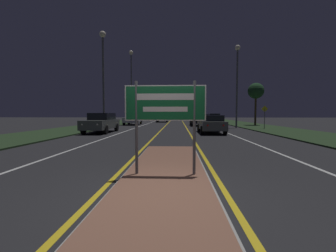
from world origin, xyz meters
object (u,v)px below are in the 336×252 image
at_px(streetlight_left_near, 103,64).
at_px(car_receding_3, 205,117).
at_px(car_receding_1, 198,120).
at_px(car_receding_2, 214,118).
at_px(car_approaching_1, 133,119).
at_px(car_approaching_0, 101,122).
at_px(streetlight_left_far, 131,74).
at_px(streetlight_right_near, 237,73).
at_px(warning_sign, 265,115).
at_px(car_receding_0, 211,124).
at_px(car_approaching_2, 162,118).
at_px(highway_sign, 165,108).

height_order(streetlight_left_near, car_receding_3, streetlight_left_near).
relative_size(car_receding_1, car_receding_2, 1.12).
bearing_deg(car_approaching_1, car_receding_3, 55.24).
distance_m(car_receding_2, car_approaching_0, 20.94).
height_order(streetlight_left_far, car_receding_1, streetlight_left_far).
relative_size(streetlight_right_near, warning_sign, 3.95).
xyz_separation_m(car_receding_0, car_approaching_0, (-8.75, 0.27, 0.08)).
distance_m(car_receding_3, car_approaching_1, 20.52).
distance_m(streetlight_left_near, car_approaching_2, 21.01).
relative_size(car_receding_0, car_approaching_0, 0.91).
height_order(streetlight_left_near, car_receding_1, streetlight_left_near).
distance_m(car_receding_3, car_approaching_0, 31.44).
bearing_deg(car_approaching_1, streetlight_right_near, -26.13).
xyz_separation_m(streetlight_right_near, warning_sign, (2.10, -2.20, -4.38)).
relative_size(streetlight_right_near, car_receding_3, 2.10).
distance_m(car_receding_1, car_approaching_2, 12.97).
height_order(highway_sign, car_receding_0, highway_sign).
height_order(highway_sign, streetlight_right_near, streetlight_right_near).
bearing_deg(streetlight_left_far, car_approaching_2, 57.77).
xyz_separation_m(streetlight_left_far, car_receding_3, (12.52, 13.66, -6.67)).
distance_m(car_receding_1, car_receding_2, 7.77).
height_order(car_receding_0, car_approaching_1, car_approaching_1).
height_order(car_receding_1, warning_sign, warning_sign).
xyz_separation_m(highway_sign, streetlight_left_near, (-6.34, 14.64, 4.23)).
bearing_deg(streetlight_left_far, car_receding_0, -58.94).
xyz_separation_m(streetlight_left_near, car_approaching_2, (3.89, 20.00, -5.14)).
height_order(streetlight_left_far, car_receding_3, streetlight_left_far).
bearing_deg(car_approaching_2, highway_sign, -85.96).
bearing_deg(streetlight_left_far, highway_sign, -76.76).
relative_size(car_receding_1, warning_sign, 2.18).
bearing_deg(streetlight_left_far, car_approaching_0, -87.26).
xyz_separation_m(streetlight_left_near, car_receding_1, (9.13, 8.13, -5.15)).
xyz_separation_m(streetlight_right_near, car_receding_2, (-0.64, 11.08, -5.01)).
bearing_deg(highway_sign, car_approaching_1, 103.08).
xyz_separation_m(streetlight_left_far, car_receding_2, (12.48, 1.85, -6.62)).
bearing_deg(car_receding_0, car_receding_3, 84.11).
relative_size(streetlight_left_far, car_receding_3, 2.61).
bearing_deg(highway_sign, car_approaching_2, 94.04).
relative_size(streetlight_left_near, car_approaching_0, 1.84).
relative_size(car_approaching_0, car_approaching_2, 1.00).
bearing_deg(car_receding_1, car_approaching_2, 113.82).
height_order(car_receding_0, car_approaching_0, car_approaching_0).
bearing_deg(streetlight_right_near, car_receding_0, -119.07).
bearing_deg(streetlight_left_near, car_approaching_2, 78.99).
relative_size(highway_sign, streetlight_left_near, 0.25).
height_order(car_receding_3, car_approaching_0, car_approaching_0).
bearing_deg(car_approaching_1, car_approaching_0, -90.39).
bearing_deg(streetlight_right_near, car_receding_1, 133.29).
xyz_separation_m(streetlight_left_near, warning_sign, (14.95, 1.98, -4.49)).
bearing_deg(car_approaching_0, streetlight_left_near, 102.94).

